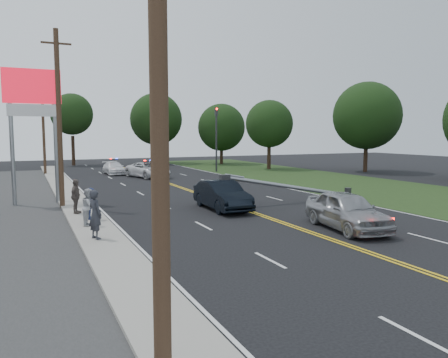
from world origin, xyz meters
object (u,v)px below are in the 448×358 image
utility_pole_far (43,125)px  bystander_c (91,204)px  utility_pole_mid (59,118)px  bystander_d (76,196)px  pylon_sign (33,103)px  traffic_signal (216,134)px  emergency_a (148,170)px  crashed_sedan (222,195)px  utility_pole_near (159,77)px  waiting_sedan (347,210)px  bystander_a (95,214)px  fallen_streetlight (298,188)px  bystander_b (89,207)px  emergency_b (114,168)px

utility_pole_far → bystander_c: bearing=-88.0°
utility_pole_mid → bystander_d: bearing=-81.3°
pylon_sign → bystander_c: pylon_sign is taller
pylon_sign → traffic_signal: size_ratio=1.13×
emergency_a → bystander_c: bearing=-128.0°
traffic_signal → crashed_sedan: bearing=-112.8°
emergency_a → crashed_sedan: bearing=-108.4°
utility_pole_near → waiting_sedan: size_ratio=2.02×
crashed_sedan → bystander_a: 8.80m
utility_pole_mid → waiting_sedan: size_ratio=2.02×
fallen_streetlight → bystander_b: 12.90m
bystander_a → bystander_b: (0.12, 2.73, -0.14)m
pylon_sign → bystander_b: pylon_sign is taller
utility_pole_far → emergency_a: size_ratio=1.88×
pylon_sign → fallen_streetlight: bearing=-22.2°
emergency_b → bystander_b: (-5.85, -25.73, 0.31)m
utility_pole_mid → crashed_sedan: bearing=-28.5°
waiting_sedan → bystander_b: (-10.35, 5.06, 0.11)m
fallen_streetlight → bystander_b: bearing=-170.1°
emergency_b → bystander_d: bearing=-107.0°
fallen_streetlight → utility_pole_far: (-13.39, 26.00, 4.17)m
utility_pole_mid → emergency_a: utility_pole_mid is taller
utility_pole_mid → waiting_sedan: 16.34m
utility_pole_near → bystander_a: bearing=87.1°
pylon_sign → fallen_streetlight: pylon_sign is taller
traffic_signal → bystander_d: (-17.05, -20.95, -3.19)m
utility_pole_near → emergency_b: 40.29m
utility_pole_far → bystander_b: (0.68, -28.22, -4.13)m
utility_pole_far → waiting_sedan: size_ratio=2.02×
utility_pole_near → utility_pole_far: 42.00m
crashed_sedan → bystander_c: size_ratio=3.20×
utility_pole_near → utility_pole_mid: (0.00, 20.00, 0.00)m
waiting_sedan → bystander_d: size_ratio=2.77×
emergency_b → utility_pole_mid: bearing=-110.3°
emergency_b → bystander_c: size_ratio=2.87×
utility_pole_mid → emergency_a: bearing=58.9°
fallen_streetlight → bystander_a: bearing=-158.9°
crashed_sedan → emergency_b: bearing=94.8°
pylon_sign → bystander_c: (2.23, -6.91, -5.11)m
waiting_sedan → emergency_b: bearing=106.9°
waiting_sedan → emergency_b: 31.11m
pylon_sign → utility_pole_far: 20.06m
utility_pole_mid → utility_pole_far: (0.00, 22.00, 0.00)m
traffic_signal → bystander_a: size_ratio=3.62×
utility_pole_far → fallen_streetlight: bearing=-62.8°
bystander_b → bystander_d: size_ratio=0.93×
fallen_streetlight → bystander_a: 13.75m
crashed_sedan → bystander_b: bystander_b is taller
traffic_signal → utility_pole_mid: size_ratio=0.70×
fallen_streetlight → utility_pole_mid: bearing=163.4°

